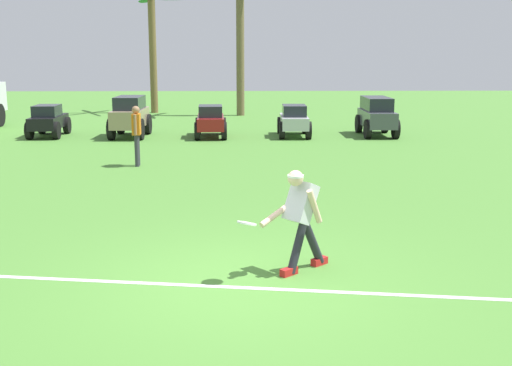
% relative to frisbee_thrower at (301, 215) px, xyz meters
% --- Properties ---
extents(ground_plane, '(80.00, 80.00, 0.00)m').
position_rel_frisbee_thrower_xyz_m(ground_plane, '(-0.84, -0.41, -0.80)').
color(ground_plane, '#498031').
extents(field_line_paint, '(25.38, 3.88, 0.01)m').
position_rel_frisbee_thrower_xyz_m(field_line_paint, '(-0.84, -0.60, -0.79)').
color(field_line_paint, white).
rests_on(field_line_paint, ground_plane).
extents(frisbee_thrower, '(1.00, 0.67, 1.42)m').
position_rel_frisbee_thrower_xyz_m(frisbee_thrower, '(0.00, 0.00, 0.00)').
color(frisbee_thrower, '#23232D').
rests_on(frisbee_thrower, ground_plane).
extents(frisbee_in_flight, '(0.36, 0.36, 0.09)m').
position_rel_frisbee_thrower_xyz_m(frisbee_in_flight, '(-0.73, -0.39, -0.01)').
color(frisbee_in_flight, white).
extents(teammate_near_sideline, '(0.21, 0.49, 1.56)m').
position_rel_frisbee_thrower_xyz_m(teammate_near_sideline, '(-3.50, 8.22, 0.14)').
color(teammate_near_sideline, '#33333D').
rests_on(teammate_near_sideline, ground_plane).
extents(parked_car_slot_a, '(1.14, 2.23, 1.10)m').
position_rel_frisbee_thrower_xyz_m(parked_car_slot_a, '(-7.53, 14.14, -0.23)').
color(parked_car_slot_a, black).
rests_on(parked_car_slot_a, ground_plane).
extents(parked_car_slot_b, '(1.21, 2.37, 1.40)m').
position_rel_frisbee_thrower_xyz_m(parked_car_slot_b, '(-4.66, 13.99, -0.05)').
color(parked_car_slot_b, '#998466').
rests_on(parked_car_slot_b, ground_plane).
extents(parked_car_slot_c, '(1.17, 2.24, 1.10)m').
position_rel_frisbee_thrower_xyz_m(parked_car_slot_c, '(-1.86, 13.86, -0.23)').
color(parked_car_slot_c, maroon).
rests_on(parked_car_slot_c, ground_plane).
extents(parked_car_slot_d, '(1.11, 2.21, 1.10)m').
position_rel_frisbee_thrower_xyz_m(parked_car_slot_d, '(1.04, 14.00, -0.23)').
color(parked_car_slot_d, '#B7BABF').
rests_on(parked_car_slot_d, ground_plane).
extents(parked_car_slot_e, '(1.15, 2.40, 1.34)m').
position_rel_frisbee_thrower_xyz_m(parked_car_slot_e, '(3.97, 14.20, -0.07)').
color(parked_car_slot_e, '#474C51').
rests_on(parked_car_slot_e, ground_plane).
extents(palm_tree_far_left, '(3.25, 3.31, 5.77)m').
position_rel_frisbee_thrower_xyz_m(palm_tree_far_left, '(-4.99, 22.81, 2.64)').
color(palm_tree_far_left, brown).
rests_on(palm_tree_far_left, ground_plane).
extents(palm_tree_left_of_centre, '(3.55, 2.84, 7.42)m').
position_rel_frisbee_thrower_xyz_m(palm_tree_left_of_centre, '(-0.85, 21.44, 3.39)').
color(palm_tree_left_of_centre, brown).
rests_on(palm_tree_left_of_centre, ground_plane).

